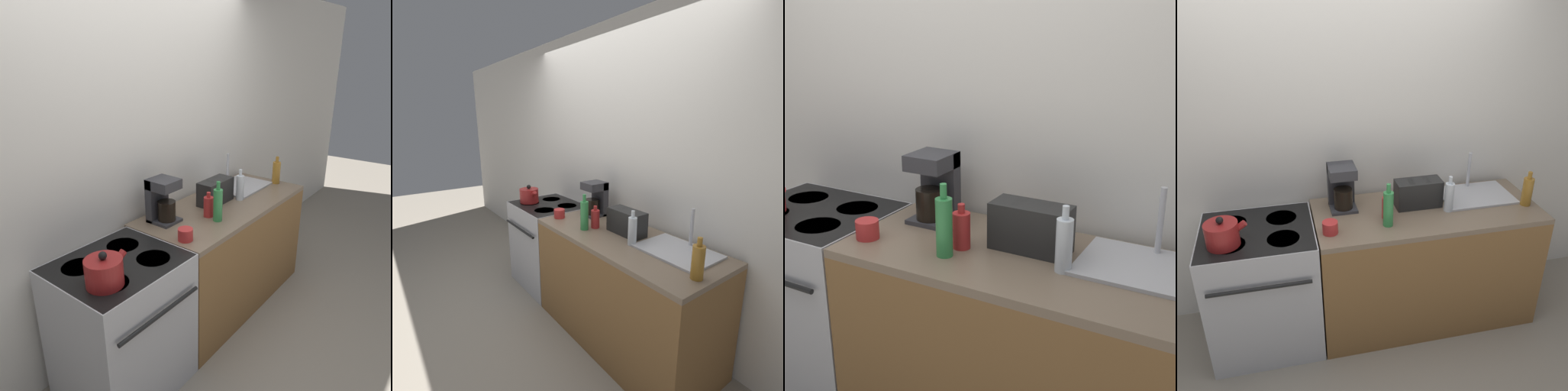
# 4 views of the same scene
# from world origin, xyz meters

# --- Properties ---
(ground_plane) EXTENTS (12.00, 12.00, 0.00)m
(ground_plane) POSITION_xyz_m (0.00, 0.00, 0.00)
(ground_plane) COLOR gray
(wall_back) EXTENTS (8.00, 0.05, 2.60)m
(wall_back) POSITION_xyz_m (0.00, 0.71, 1.30)
(wall_back) COLOR silver
(wall_back) RESTS_ON ground_plane
(stove) EXTENTS (0.72, 0.66, 0.90)m
(stove) POSITION_xyz_m (-0.59, 0.31, 0.46)
(stove) COLOR #B7B7BC
(stove) RESTS_ON ground_plane
(counter_block) EXTENTS (1.55, 0.66, 0.90)m
(counter_block) POSITION_xyz_m (0.55, 0.33, 0.45)
(counter_block) COLOR brown
(counter_block) RESTS_ON ground_plane
(kettle) EXTENTS (0.25, 0.20, 0.19)m
(kettle) POSITION_xyz_m (-0.78, 0.19, 0.97)
(kettle) COLOR maroon
(kettle) RESTS_ON stove
(toaster) EXTENTS (0.32, 0.14, 0.19)m
(toaster) POSITION_xyz_m (0.51, 0.40, 0.99)
(toaster) COLOR black
(toaster) RESTS_ON counter_block
(coffee_maker) EXTENTS (0.18, 0.19, 0.32)m
(coffee_maker) POSITION_xyz_m (-0.01, 0.49, 1.06)
(coffee_maker) COLOR #333338
(coffee_maker) RESTS_ON counter_block
(sink_tray) EXTENTS (0.51, 0.37, 0.28)m
(sink_tray) POSITION_xyz_m (0.96, 0.44, 0.91)
(sink_tray) COLOR #B7B7BC
(sink_tray) RESTS_ON counter_block
(bottle_amber) EXTENTS (0.07, 0.07, 0.25)m
(bottle_amber) POSITION_xyz_m (1.25, 0.24, 1.00)
(bottle_amber) COLOR #9E6B23
(bottle_amber) RESTS_ON counter_block
(bottle_red) EXTENTS (0.07, 0.07, 0.19)m
(bottle_red) POSITION_xyz_m (0.26, 0.28, 0.97)
(bottle_red) COLOR #B72828
(bottle_red) RESTS_ON counter_block
(bottle_green) EXTENTS (0.07, 0.07, 0.29)m
(bottle_green) POSITION_xyz_m (0.24, 0.19, 1.02)
(bottle_green) COLOR #338C47
(bottle_green) RESTS_ON counter_block
(bottle_clear) EXTENTS (0.06, 0.06, 0.25)m
(bottle_clear) POSITION_xyz_m (0.69, 0.28, 1.00)
(bottle_clear) COLOR silver
(bottle_clear) RESTS_ON counter_block
(cup_red) EXTENTS (0.10, 0.10, 0.08)m
(cup_red) POSITION_xyz_m (-0.14, 0.18, 0.94)
(cup_red) COLOR red
(cup_red) RESTS_ON counter_block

